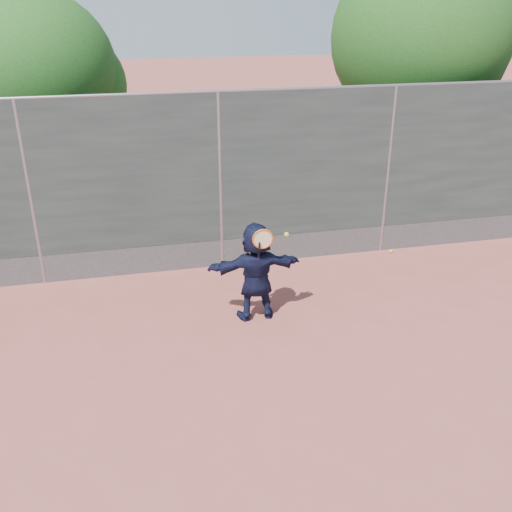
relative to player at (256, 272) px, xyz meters
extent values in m
plane|color=#9E4C42|center=(-0.19, -1.66, -0.74)|extent=(80.00, 80.00, 0.00)
imported|color=black|center=(0.00, 0.00, 0.00)|extent=(1.38, 0.45, 1.48)
sphere|color=#C0D42F|center=(2.94, 1.67, -0.71)|extent=(0.07, 0.07, 0.07)
cube|color=#38423D|center=(-0.19, 1.84, 1.01)|extent=(20.00, 0.04, 2.50)
cube|color=slate|center=(-0.19, 1.84, -0.49)|extent=(20.00, 0.03, 0.50)
cylinder|color=gray|center=(-0.19, 1.84, 2.26)|extent=(20.00, 0.05, 0.05)
cylinder|color=gray|center=(-3.19, 1.84, 0.76)|extent=(0.06, 0.06, 3.00)
cylinder|color=gray|center=(-0.19, 1.84, 0.76)|extent=(0.06, 0.06, 3.00)
cylinder|color=gray|center=(2.81, 1.84, 0.76)|extent=(0.06, 0.06, 3.00)
torus|color=#D85714|center=(0.05, -0.20, 0.59)|extent=(0.29, 0.03, 0.29)
cylinder|color=beige|center=(0.05, -0.20, 0.59)|extent=(0.25, 0.01, 0.25)
cylinder|color=black|center=(0.00, -0.18, 0.39)|extent=(0.03, 0.13, 0.33)
sphere|color=#C0D42F|center=(0.40, -0.14, 0.60)|extent=(0.07, 0.07, 0.07)
cylinder|color=#382314|center=(4.31, 4.04, 0.56)|extent=(0.28, 0.28, 2.60)
sphere|color=#23561C|center=(4.31, 4.04, 2.85)|extent=(3.60, 3.60, 3.60)
sphere|color=#23561C|center=(5.03, 4.24, 2.49)|extent=(2.52, 2.52, 2.52)
cylinder|color=#382314|center=(-3.19, 4.84, 0.36)|extent=(0.28, 0.28, 2.20)
sphere|color=#23561C|center=(-3.19, 4.84, 2.28)|extent=(3.00, 3.00, 3.00)
sphere|color=#23561C|center=(-2.59, 5.04, 1.98)|extent=(2.10, 2.10, 2.10)
cone|color=#387226|center=(0.06, 1.72, -0.61)|extent=(0.03, 0.03, 0.26)
cone|color=#387226|center=(0.36, 1.74, -0.59)|extent=(0.03, 0.03, 0.30)
cone|color=#387226|center=(-0.29, 1.70, -0.63)|extent=(0.03, 0.03, 0.22)
camera|label=1|loc=(-1.62, -7.18, 3.63)|focal=40.00mm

